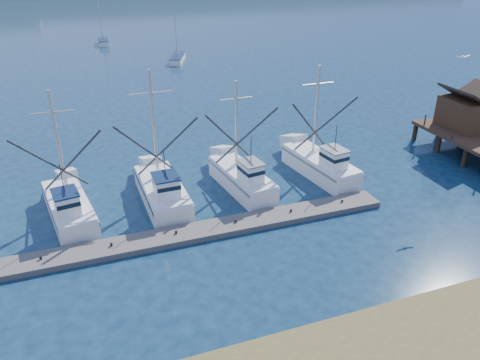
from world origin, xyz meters
name	(u,v)px	position (x,y,z in m)	size (l,w,h in m)	color
ground	(315,273)	(0.00, 0.00, 0.00)	(500.00, 500.00, 0.00)	#0C2237
floating_dock	(176,236)	(-6.60, 6.12, 0.19)	(29.08, 1.94, 0.39)	#625D58
trawler_fleet	(166,192)	(-6.26, 10.82, 0.95)	(28.94, 7.87, 9.35)	white
sailboat_near	(178,58)	(4.93, 55.61, 0.49)	(3.98, 6.85, 8.10)	white
sailboat_far	(103,42)	(-4.96, 74.10, 0.50)	(1.97, 5.35, 8.10)	white
flying_gull	(463,57)	(14.98, 7.53, 9.60)	(1.23, 0.22, 0.22)	white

